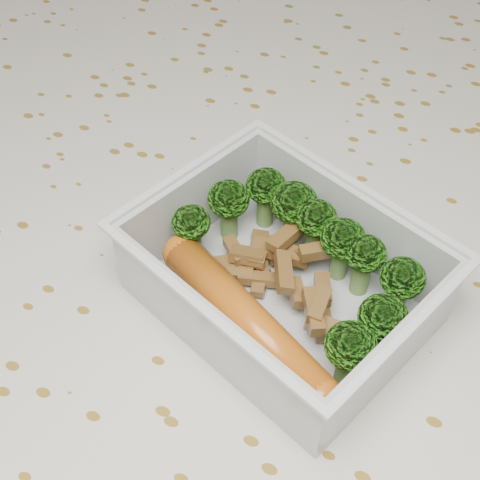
% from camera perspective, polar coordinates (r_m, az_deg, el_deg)
% --- Properties ---
extents(dining_table, '(1.40, 0.90, 0.75)m').
position_cam_1_polar(dining_table, '(0.56, -0.60, -7.91)').
color(dining_table, brown).
rests_on(dining_table, ground).
extents(tablecloth, '(1.46, 0.96, 0.19)m').
position_cam_1_polar(tablecloth, '(0.51, -0.64, -4.81)').
color(tablecloth, beige).
rests_on(tablecloth, dining_table).
extents(lunch_container, '(0.23, 0.20, 0.07)m').
position_cam_1_polar(lunch_container, '(0.44, 3.66, -3.73)').
color(lunch_container, silver).
rests_on(lunch_container, tablecloth).
extents(broccoli_florets, '(0.17, 0.13, 0.05)m').
position_cam_1_polar(broccoli_florets, '(0.45, 6.28, -0.69)').
color(broccoli_florets, '#608C3F').
rests_on(broccoli_florets, lunch_container).
extents(meat_pile, '(0.12, 0.08, 0.03)m').
position_cam_1_polar(meat_pile, '(0.45, 3.39, -2.81)').
color(meat_pile, brown).
rests_on(meat_pile, lunch_container).
extents(sausage, '(0.15, 0.09, 0.03)m').
position_cam_1_polar(sausage, '(0.42, 0.46, -6.82)').
color(sausage, '#B25613').
rests_on(sausage, lunch_container).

